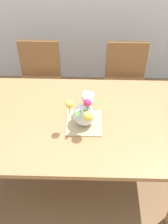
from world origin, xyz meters
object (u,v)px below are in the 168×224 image
object	(u,v)px
flower_vase	(85,111)
dining_table	(79,128)
chair_right	(125,79)
chair_left	(40,78)

from	to	relation	value
flower_vase	dining_table	bearing A→B (deg)	148.43
flower_vase	chair_right	bearing A→B (deg)	65.14
chair_right	dining_table	bearing A→B (deg)	62.13
chair_left	flower_vase	distance (m)	1.08
dining_table	chair_left	bearing A→B (deg)	117.87
chair_right	flower_vase	size ratio (longest dim) A/B	3.04
dining_table	chair_right	distance (m)	0.98
dining_table	chair_left	world-z (taller)	chair_left
dining_table	flower_vase	bearing A→B (deg)	-31.57
chair_left	flower_vase	xyz separation A→B (m)	(0.49, -0.88, 0.39)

